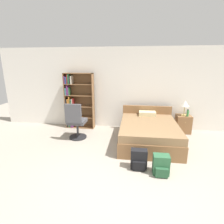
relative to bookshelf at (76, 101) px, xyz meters
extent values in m
plane|color=#A39989|center=(1.88, -2.99, -0.91)|extent=(14.00, 14.00, 0.00)
cube|color=white|center=(1.88, 0.24, 0.39)|extent=(9.00, 0.06, 2.60)
cube|color=brown|center=(-0.34, -0.01, 0.00)|extent=(0.02, 0.27, 1.81)
cube|color=brown|center=(0.58, -0.01, 0.00)|extent=(0.02, 0.27, 1.81)
cube|color=brown|center=(0.12, 0.12, 0.00)|extent=(0.94, 0.01, 1.81)
cube|color=brown|center=(0.12, -0.01, -0.90)|extent=(0.90, 0.26, 0.02)
cube|color=black|center=(-0.31, -0.04, -0.77)|extent=(0.02, 0.21, 0.24)
cube|color=#665B51|center=(-0.27, -0.04, -0.77)|extent=(0.02, 0.20, 0.24)
cube|color=#2D6638|center=(-0.23, -0.05, -0.75)|extent=(0.04, 0.18, 0.28)
cube|color=#7A387F|center=(-0.18, -0.05, -0.78)|extent=(0.02, 0.19, 0.21)
cube|color=#7A387F|center=(-0.13, -0.05, -0.75)|extent=(0.04, 0.18, 0.29)
cube|color=brown|center=(0.12, -0.01, -0.54)|extent=(0.90, 0.26, 0.02)
cube|color=orange|center=(-0.31, -0.06, -0.37)|extent=(0.02, 0.17, 0.31)
cube|color=#7A387F|center=(-0.27, -0.06, -0.40)|extent=(0.03, 0.17, 0.25)
cube|color=gold|center=(-0.23, -0.04, -0.40)|extent=(0.04, 0.19, 0.25)
cube|color=navy|center=(-0.19, -0.04, -0.39)|extent=(0.03, 0.20, 0.27)
cube|color=navy|center=(-0.15, -0.05, -0.37)|extent=(0.02, 0.19, 0.31)
cube|color=brown|center=(0.12, -0.01, -0.18)|extent=(0.90, 0.26, 0.02)
cube|color=black|center=(-0.30, -0.05, -0.05)|extent=(0.04, 0.17, 0.23)
cube|color=orange|center=(-0.25, -0.04, -0.05)|extent=(0.04, 0.20, 0.24)
cube|color=orange|center=(-0.20, -0.04, -0.01)|extent=(0.04, 0.21, 0.31)
cube|color=#2D6638|center=(-0.16, -0.04, -0.05)|extent=(0.03, 0.19, 0.23)
cube|color=beige|center=(-0.11, -0.04, -0.04)|extent=(0.03, 0.19, 0.24)
cube|color=maroon|center=(-0.07, -0.06, -0.04)|extent=(0.03, 0.16, 0.26)
cube|color=brown|center=(0.12, -0.01, 0.19)|extent=(0.90, 0.26, 0.02)
cube|color=teal|center=(-0.30, -0.04, 0.31)|extent=(0.04, 0.20, 0.23)
cube|color=#7A387F|center=(-0.25, -0.03, 0.35)|extent=(0.03, 0.21, 0.31)
cube|color=#7A387F|center=(-0.21, -0.06, 0.32)|extent=(0.03, 0.16, 0.25)
cube|color=#2D6638|center=(-0.18, -0.06, 0.32)|extent=(0.02, 0.16, 0.25)
cube|color=brown|center=(0.12, -0.01, 0.55)|extent=(0.90, 0.26, 0.02)
cube|color=#7A387F|center=(-0.31, -0.04, 0.68)|extent=(0.03, 0.20, 0.24)
cube|color=navy|center=(-0.26, -0.05, 0.67)|extent=(0.04, 0.18, 0.22)
cube|color=maroon|center=(-0.22, -0.04, 0.71)|extent=(0.02, 0.19, 0.31)
cube|color=#2D6638|center=(-0.18, -0.04, 0.71)|extent=(0.04, 0.19, 0.31)
cube|color=black|center=(-0.14, -0.03, 0.67)|extent=(0.03, 0.21, 0.22)
cube|color=beige|center=(-0.09, -0.03, 0.68)|extent=(0.03, 0.21, 0.25)
cube|color=brown|center=(0.12, -0.01, 0.89)|extent=(0.94, 0.27, 0.02)
cube|color=brown|center=(2.31, -0.95, -0.72)|extent=(1.51, 1.96, 0.37)
cube|color=olive|center=(2.31, -0.95, -0.44)|extent=(1.48, 1.92, 0.19)
cube|color=brown|center=(2.31, -0.01, -0.50)|extent=(1.51, 0.08, 0.81)
cube|color=beige|center=(2.31, -0.22, -0.29)|extent=(0.50, 0.30, 0.12)
cylinder|color=#232326|center=(0.30, -0.87, -0.89)|extent=(0.50, 0.50, 0.04)
cylinder|color=#333338|center=(0.30, -0.87, -0.66)|extent=(0.06, 0.06, 0.41)
cube|color=#4C4C51|center=(0.30, -0.87, -0.41)|extent=(0.49, 0.49, 0.10)
cube|color=#4C4C51|center=(0.30, -1.15, -0.10)|extent=(0.44, 0.09, 0.51)
cube|color=brown|center=(3.43, -0.04, -0.63)|extent=(0.44, 0.40, 0.55)
sphere|color=tan|center=(3.43, -0.25, -0.52)|extent=(0.02, 0.02, 0.02)
cylinder|color=tan|center=(3.42, -0.06, -0.35)|extent=(0.18, 0.18, 0.02)
cylinder|color=tan|center=(3.42, -0.06, -0.20)|extent=(0.02, 0.02, 0.27)
cone|color=white|center=(3.42, -0.06, 0.02)|extent=(0.25, 0.25, 0.17)
cylinder|color=#3F8C4C|center=(3.51, -0.14, -0.26)|extent=(0.07, 0.07, 0.20)
cylinder|color=#2D2D33|center=(3.51, -0.14, -0.15)|extent=(0.05, 0.05, 0.02)
cube|color=#2D603D|center=(2.45, -2.35, -0.71)|extent=(0.31, 0.21, 0.40)
cube|color=#275234|center=(2.45, -2.49, -0.80)|extent=(0.23, 0.07, 0.18)
cube|color=black|center=(2.03, -2.21, -0.70)|extent=(0.33, 0.17, 0.41)
cube|color=black|center=(2.03, -2.33, -0.80)|extent=(0.25, 0.06, 0.19)
camera|label=1|loc=(1.89, -5.43, 1.16)|focal=28.00mm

